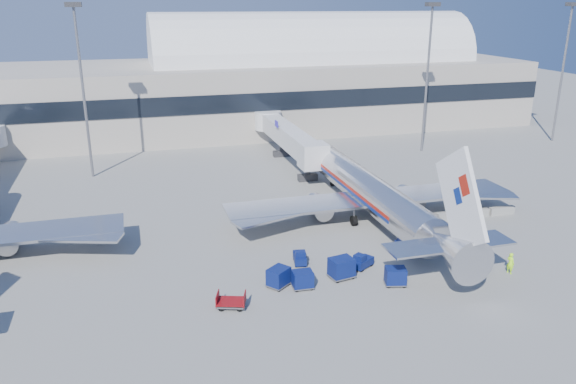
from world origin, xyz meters
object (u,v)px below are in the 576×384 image
object	(u,v)px
mast_far_east	(565,53)
cart_open_red	(232,303)
cart_train_b	(303,279)
ramp_worker	(510,263)
tug_lead	(362,261)
airliner_main	(374,194)
mast_east	(429,56)
barrier_mid	(476,213)
tug_left	(300,257)
barrier_far	(502,211)
cart_train_c	(279,277)
cart_solo_near	(395,276)
tug_right	(407,244)
jetbridge_near	(285,135)
barrier_near	(450,216)
cart_solo_far	(450,243)
cart_train_a	(342,268)
mast_west	(80,66)

from	to	relation	value
mast_far_east	cart_open_red	xyz separation A→B (m)	(-63.25, -39.65, -14.37)
cart_train_b	ramp_worker	distance (m)	18.41
mast_far_east	tug_lead	bearing A→B (deg)	-144.63
airliner_main	mast_east	size ratio (longest dim) A/B	1.65
barrier_mid	tug_left	world-z (taller)	tug_left
barrier_far	cart_train_c	bearing A→B (deg)	-161.84
cart_train_c	ramp_worker	bearing A→B (deg)	-47.14
ramp_worker	cart_train_b	bearing A→B (deg)	66.56
barrier_mid	cart_open_red	size ratio (longest dim) A/B	1.16
tug_left	cart_solo_near	bearing A→B (deg)	-122.67
barrier_mid	tug_right	xyz separation A→B (m)	(-11.52, -5.82, 0.23)
cart_train_b	jetbridge_near	bearing A→B (deg)	78.69
jetbridge_near	cart_solo_near	bearing A→B (deg)	-92.78
mast_east	barrier_near	world-z (taller)	mast_east
airliner_main	jetbridge_near	xyz separation A→B (m)	(-2.40, 26.30, 1.00)
airliner_main	tug_left	xyz separation A→B (m)	(-10.86, -8.19, -2.30)
mast_far_east	ramp_worker	size ratio (longest dim) A/B	11.67
cart_solo_far	cart_train_a	bearing A→B (deg)	-147.12
airliner_main	tug_lead	bearing A→B (deg)	-118.69
mast_west	airliner_main	bearing A→B (deg)	-40.36
mast_west	tug_lead	world-z (taller)	mast_west
jetbridge_near	cart_train_b	world-z (taller)	jetbridge_near
tug_right	ramp_worker	distance (m)	9.38
cart_solo_far	mast_west	bearing A→B (deg)	156.67
tug_right	cart_train_c	distance (m)	14.06
tug_lead	cart_train_c	world-z (taller)	cart_train_c
cart_train_b	barrier_far	bearing A→B (deg)	23.50
cart_solo_near	cart_solo_far	xyz separation A→B (m)	(7.85, 4.42, 0.12)
barrier_near	barrier_mid	size ratio (longest dim) A/B	1.00
tug_lead	tug_right	xyz separation A→B (m)	(5.56, 2.23, 0.04)
jetbridge_near	cart_solo_near	xyz separation A→B (m)	(-1.97, -40.62, -3.10)
cart_train_b	ramp_worker	size ratio (longest dim) A/B	0.93
barrier_far	tug_left	distance (m)	26.09
cart_train_a	mast_west	bearing A→B (deg)	109.33
mast_far_east	tug_left	bearing A→B (deg)	-148.91
barrier_far	cart_open_red	size ratio (longest dim) A/B	1.16
barrier_mid	tug_lead	world-z (taller)	tug_lead
barrier_mid	cart_train_b	size ratio (longest dim) A/B	1.67
mast_west	mast_far_east	world-z (taller)	same
barrier_near	tug_right	bearing A→B (deg)	-144.70
barrier_near	cart_open_red	xyz separation A→B (m)	(-26.25, -11.65, -0.02)
cart_solo_near	tug_right	bearing A→B (deg)	69.24
tug_lead	mast_east	bearing A→B (deg)	22.12
tug_left	ramp_worker	bearing A→B (deg)	-101.37
barrier_far	cart_train_b	xyz separation A→B (m)	(-26.61, -10.20, 0.37)
tug_right	cart_train_c	size ratio (longest dim) A/B	1.05
tug_lead	tug_right	size ratio (longest dim) A/B	0.97
barrier_near	cart_solo_near	distance (m)	17.11
tug_right	cart_train_b	size ratio (longest dim) A/B	1.37
barrier_far	cart_open_red	world-z (taller)	barrier_far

